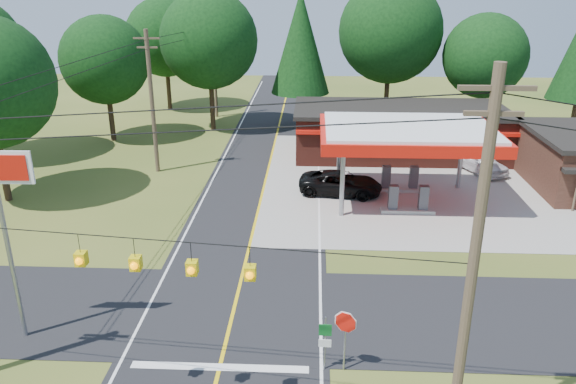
{
  "coord_description": "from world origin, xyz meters",
  "views": [
    {
      "loc": [
        3.26,
        -20.18,
        13.34
      ],
      "look_at": [
        2.0,
        7.0,
        2.8
      ],
      "focal_mm": 35.0,
      "sensor_mm": 36.0,
      "label": 1
    }
  ],
  "objects_px": {
    "gas_canopy": "(408,136)",
    "suv_car": "(341,183)",
    "sedan_car": "(480,162)",
    "octagonal_stop_sign": "(345,327)"
  },
  "relations": [
    {
      "from": "gas_canopy",
      "to": "sedan_car",
      "type": "height_order",
      "value": "gas_canopy"
    },
    {
      "from": "suv_car",
      "to": "octagonal_stop_sign",
      "type": "height_order",
      "value": "octagonal_stop_sign"
    },
    {
      "from": "sedan_car",
      "to": "octagonal_stop_sign",
      "type": "bearing_deg",
      "value": -141.14
    },
    {
      "from": "gas_canopy",
      "to": "suv_car",
      "type": "xyz_separation_m",
      "value": [
        -3.91,
        1.02,
        -3.53
      ]
    },
    {
      "from": "gas_canopy",
      "to": "octagonal_stop_sign",
      "type": "distance_m",
      "value": 17.29
    },
    {
      "from": "gas_canopy",
      "to": "sedan_car",
      "type": "bearing_deg",
      "value": 43.11
    },
    {
      "from": "gas_canopy",
      "to": "suv_car",
      "type": "distance_m",
      "value": 5.36
    },
    {
      "from": "sedan_car",
      "to": "octagonal_stop_sign",
      "type": "distance_m",
      "value": 24.92
    },
    {
      "from": "gas_canopy",
      "to": "sedan_car",
      "type": "xyz_separation_m",
      "value": [
        6.32,
        5.91,
        -3.48
      ]
    },
    {
      "from": "suv_car",
      "to": "sedan_car",
      "type": "bearing_deg",
      "value": -55.82
    }
  ]
}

